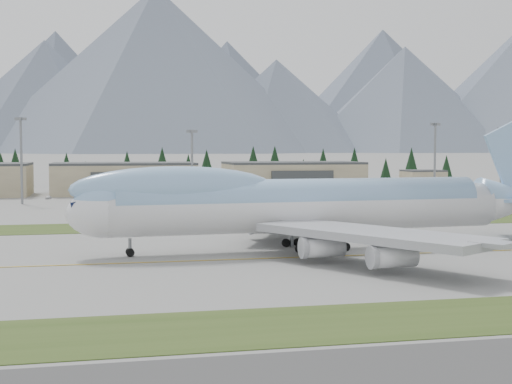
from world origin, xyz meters
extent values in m
plane|color=slate|center=(0.00, 0.00, 0.00)|extent=(7000.00, 7000.00, 0.00)
cube|color=#33481A|center=(0.00, -38.00, 0.00)|extent=(400.00, 14.00, 0.08)
cube|color=#33481A|center=(0.00, 45.00, 0.00)|extent=(400.00, 18.00, 0.08)
cube|color=gold|center=(0.00, 0.00, 0.00)|extent=(400.00, 0.40, 0.02)
cylinder|color=silver|center=(9.18, 7.77, 6.43)|extent=(62.38, 10.67, 7.21)
cylinder|color=#8AB5E2|center=(8.07, 7.71, 7.76)|extent=(57.92, 9.87, 6.65)
ellipsoid|color=silver|center=(-21.81, 6.04, 6.43)|extent=(11.91, 7.84, 7.21)
ellipsoid|color=#8AB5E2|center=(-21.81, 6.04, 7.76)|extent=(9.97, 6.64, 6.11)
ellipsoid|color=#8AB5E2|center=(-11.85, 6.59, 9.87)|extent=(30.89, 7.82, 6.65)
cube|color=#0C1433|center=(-25.68, 5.82, 7.87)|extent=(2.53, 3.01, 1.44)
cone|color=silver|center=(45.70, 9.82, 6.43)|extent=(13.68, 7.79, 7.06)
cone|color=#8AB5E2|center=(45.70, 9.82, 7.76)|extent=(12.53, 7.10, 6.43)
cube|color=#8AB5E2|center=(47.54, 16.58, 7.09)|extent=(10.70, 13.79, 0.51)
cube|color=#A2A3AA|center=(10.37, 26.16, 4.43)|extent=(23.50, 34.61, 1.11)
cube|color=#A2A3AA|center=(12.42, -10.36, 4.43)|extent=(26.24, 33.90, 1.11)
cylinder|color=silver|center=(5.53, 21.45, 2.33)|extent=(5.91, 3.09, 2.77)
cylinder|color=silver|center=(10.37, 32.04, 2.33)|extent=(5.91, 3.09, 2.77)
cylinder|color=silver|center=(7.08, -6.22, 2.33)|extent=(5.91, 3.09, 2.77)
cylinder|color=silver|center=(13.08, -16.21, 2.33)|extent=(5.91, 3.09, 2.77)
cylinder|color=slate|center=(-18.49, 6.22, 1.33)|extent=(0.51, 0.51, 2.66)
cylinder|color=slate|center=(7.33, 11.00, 1.44)|extent=(0.65, 0.65, 2.88)
cylinder|color=slate|center=(7.71, 4.36, 1.44)|extent=(0.65, 0.65, 2.88)
cylinder|color=slate|center=(12.87, 11.31, 1.44)|extent=(0.65, 0.65, 2.88)
cylinder|color=slate|center=(13.24, 4.67, 1.44)|extent=(0.65, 0.65, 2.88)
cylinder|color=black|center=(-18.46, 5.78, 0.61)|extent=(1.24, 0.46, 1.22)
cylinder|color=black|center=(-18.51, 6.66, 0.61)|extent=(1.24, 0.46, 1.22)
cylinder|color=black|center=(7.33, 11.00, 0.67)|extent=(1.36, 0.63, 1.33)
cylinder|color=black|center=(7.71, 4.36, 0.67)|extent=(1.36, 0.63, 1.33)
cylinder|color=black|center=(12.87, 11.31, 0.67)|extent=(1.36, 0.63, 1.33)
cylinder|color=black|center=(13.24, 4.67, 0.67)|extent=(1.36, 0.63, 1.33)
cube|color=gray|center=(-15.00, 150.00, 5.00)|extent=(48.00, 26.00, 10.00)
cube|color=#343739|center=(-15.00, 150.00, 10.40)|extent=(48.00, 26.00, 0.80)
cube|color=#343739|center=(-15.00, 136.70, 4.00)|extent=(22.08, 0.60, 8.00)
cube|color=gray|center=(45.00, 150.00, 5.00)|extent=(48.00, 26.00, 10.00)
cube|color=#343739|center=(45.00, 150.00, 10.40)|extent=(48.00, 26.00, 0.80)
cube|color=#343739|center=(45.00, 136.70, 4.00)|extent=(22.08, 0.60, 8.00)
cube|color=gray|center=(95.00, 148.00, 3.50)|extent=(14.00, 12.00, 7.00)
cube|color=#343739|center=(95.00, 148.00, 7.30)|extent=(14.00, 12.00, 0.60)
cylinder|color=slate|center=(-44.52, 110.77, 11.77)|extent=(0.70, 0.70, 23.55)
cube|color=slate|center=(-44.52, 110.77, 23.95)|extent=(3.20, 3.20, 0.80)
cylinder|color=slate|center=(3.12, 106.48, 10.10)|extent=(0.70, 0.70, 20.20)
cube|color=slate|center=(3.12, 106.48, 20.60)|extent=(3.20, 3.20, 0.80)
cylinder|color=slate|center=(80.05, 108.34, 11.42)|extent=(0.70, 0.70, 22.84)
cube|color=slate|center=(80.05, 108.34, 23.24)|extent=(3.20, 3.20, 0.80)
cylinder|color=slate|center=(102.19, 106.72, 10.78)|extent=(0.70, 0.70, 21.57)
cube|color=slate|center=(102.19, 106.72, 21.97)|extent=(3.20, 3.20, 0.80)
imported|color=silver|center=(-38.77, 130.24, 0.00)|extent=(1.89, 3.24, 1.04)
imported|color=gold|center=(7.78, 123.47, 0.00)|extent=(3.77, 1.71, 1.20)
imported|color=#B8B9BE|center=(75.43, 129.15, 0.00)|extent=(2.18, 4.16, 1.15)
cone|color=black|center=(-63.00, 208.66, 7.01)|extent=(7.85, 7.85, 14.02)
cone|color=black|center=(-57.30, 208.71, 7.84)|extent=(8.78, 8.78, 15.68)
cone|color=black|center=(-37.19, 214.47, 6.93)|extent=(7.76, 7.76, 13.85)
cone|color=black|center=(-29.46, 214.34, 5.15)|extent=(5.77, 5.77, 10.30)
cone|color=black|center=(-11.82, 213.41, 7.24)|extent=(8.11, 8.11, 14.47)
cone|color=black|center=(3.19, 212.36, 8.10)|extent=(9.07, 9.07, 16.20)
cone|color=black|center=(14.68, 213.11, 6.57)|extent=(7.36, 7.36, 13.14)
cone|color=black|center=(23.10, 215.40, 7.60)|extent=(8.51, 8.51, 15.20)
cone|color=black|center=(43.11, 209.82, 8.38)|extent=(9.38, 9.38, 16.75)
cone|color=black|center=(52.53, 208.14, 8.43)|extent=(9.45, 9.45, 16.87)
cone|color=black|center=(66.95, 212.40, 5.45)|extent=(6.10, 6.10, 10.89)
cone|color=black|center=(76.49, 213.07, 7.84)|extent=(8.78, 8.78, 15.67)
cone|color=black|center=(92.10, 214.42, 8.05)|extent=(9.01, 9.01, 16.09)
cone|color=black|center=(107.79, 214.85, 5.59)|extent=(6.26, 6.26, 11.17)
cone|color=black|center=(120.98, 215.55, 8.03)|extent=(8.99, 8.99, 16.05)
cone|color=black|center=(136.41, 210.34, 6.27)|extent=(7.02, 7.02, 12.53)
cone|color=#525A6E|center=(-200.00, 2309.98, 181.01)|extent=(770.23, 770.23, 362.03)
cone|color=white|center=(-200.00, 2309.98, 289.62)|extent=(292.69, 292.69, 144.81)
cone|color=#525A6E|center=(150.00, 2208.93, 263.40)|extent=(1131.47, 1131.47, 526.80)
cone|color=white|center=(150.00, 2208.93, 421.44)|extent=(429.96, 429.96, 210.72)
cone|color=#525A6E|center=(550.00, 2227.99, 154.92)|extent=(707.93, 707.93, 309.84)
cone|color=white|center=(550.00, 2227.99, 247.87)|extent=(269.01, 269.01, 123.93)
cone|color=#525A6E|center=(1000.00, 2206.50, 181.37)|extent=(811.27, 811.27, 362.73)
cone|color=white|center=(1000.00, 2206.50, 290.19)|extent=(308.28, 308.28, 145.09)
cone|color=#525A6E|center=(-200.00, 2900.00, 242.17)|extent=(968.66, 968.66, 484.33)
cone|color=white|center=(-200.00, 2900.00, 377.78)|extent=(387.46, 387.46, 213.11)
cone|color=#525A6E|center=(500.00, 2900.00, 232.86)|extent=(931.46, 931.46, 465.73)
cone|color=white|center=(500.00, 2900.00, 363.27)|extent=(372.58, 372.58, 204.92)
cone|color=#525A6E|center=(1200.00, 2900.00, 269.28)|extent=(1077.12, 1077.12, 538.56)
cone|color=white|center=(1200.00, 2900.00, 420.08)|extent=(430.85, 430.85, 236.97)
camera|label=1|loc=(-22.29, -98.79, 15.92)|focal=50.00mm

